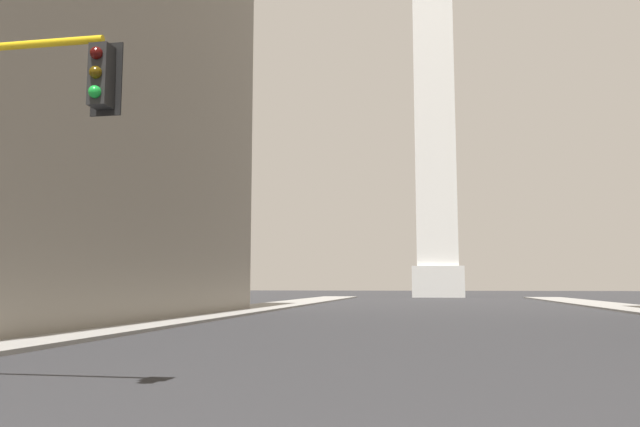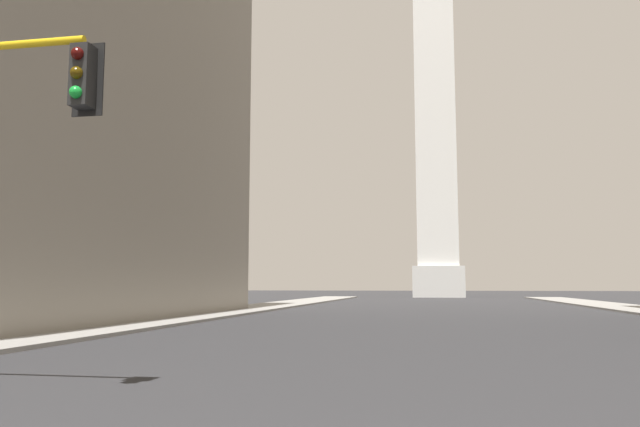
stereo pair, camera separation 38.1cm
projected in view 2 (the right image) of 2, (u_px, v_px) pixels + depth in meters
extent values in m
cube|color=gray|center=(204.00, 314.00, 38.36)|extent=(5.00, 113.55, 0.15)
cube|color=silver|center=(439.00, 282.00, 95.15)|extent=(7.67, 7.67, 4.68)
cube|color=white|center=(435.00, 98.00, 98.44)|extent=(6.14, 6.14, 53.19)
cube|color=black|center=(83.00, 76.00, 10.81)|extent=(0.34, 0.34, 1.10)
cube|color=black|center=(88.00, 80.00, 10.99)|extent=(0.58, 0.03, 1.32)
sphere|color=#410907|center=(78.00, 54.00, 10.67)|extent=(0.22, 0.22, 0.22)
sphere|color=#483506|center=(77.00, 73.00, 10.63)|extent=(0.22, 0.22, 0.22)
sphere|color=green|center=(76.00, 92.00, 10.59)|extent=(0.22, 0.22, 0.22)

